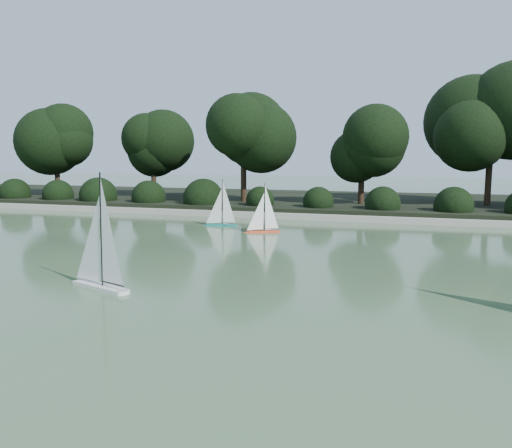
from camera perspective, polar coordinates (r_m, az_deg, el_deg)
name	(u,v)px	position (r m, az deg, el deg)	size (l,w,h in m)	color
ground	(195,308)	(6.50, -6.95, -9.46)	(80.00, 80.00, 0.00)	#365030
pond_coping	(319,217)	(14.99, 7.18, 0.80)	(40.00, 0.35, 0.18)	gray
far_bank	(337,203)	(18.91, 9.29, 2.41)	(40.00, 8.00, 0.30)	black
tree_line	(370,133)	(17.15, 12.89, 10.09)	(26.31, 3.93, 4.39)	black
shrub_hedge	(324,202)	(15.83, 7.77, 2.48)	(29.10, 1.10, 1.10)	black
sailboat_white_a	(95,269)	(7.69, -17.90, -4.88)	(1.29, 0.62, 1.80)	silver
sailboat_orange	(261,224)	(12.50, 0.53, -0.02)	(0.92, 0.52, 1.31)	#EB4421
sailboat_teal	(219,218)	(13.72, -4.29, 0.70)	(1.00, 0.24, 1.36)	#147E74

